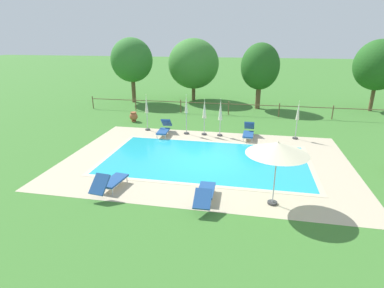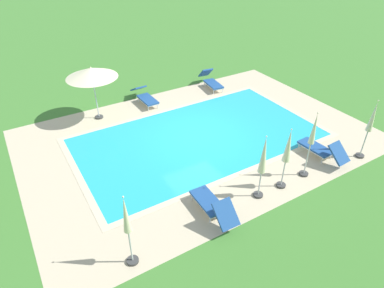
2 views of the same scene
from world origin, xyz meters
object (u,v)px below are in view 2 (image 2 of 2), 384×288
patio_umbrella_open_foreground (91,73)px  patio_umbrella_closed_row_west (312,137)px  sun_lounger_north_end (145,96)px  patio_umbrella_closed_row_mid_west (127,223)px  sun_lounger_north_far (322,149)px  patio_umbrella_closed_row_east (263,159)px  patio_umbrella_closed_row_centre (288,150)px  patio_umbrella_closed_row_mid_east (371,122)px  sun_lounger_north_near_steps (213,205)px  sun_lounger_north_mid (211,81)px

patio_umbrella_open_foreground → patio_umbrella_closed_row_west: patio_umbrella_closed_row_west is taller
sun_lounger_north_end → patio_umbrella_closed_row_mid_west: patio_umbrella_closed_row_mid_west is taller
patio_umbrella_open_foreground → patio_umbrella_closed_row_mid_west: 8.27m
sun_lounger_north_end → sun_lounger_north_far: bearing=116.0°
patio_umbrella_closed_row_west → patio_umbrella_open_foreground: bearing=-58.0°
patio_umbrella_closed_row_east → patio_umbrella_closed_row_west: bearing=-179.7°
patio_umbrella_closed_row_centre → patio_umbrella_closed_row_east: 0.98m
sun_lounger_north_end → patio_umbrella_open_foreground: (2.45, 0.30, 1.81)m
patio_umbrella_closed_row_mid_east → patio_umbrella_closed_row_west: bearing=-6.9°
sun_lounger_north_near_steps → patio_umbrella_open_foreground: patio_umbrella_open_foreground is taller
sun_lounger_north_end → patio_umbrella_closed_row_mid_west: bearing=63.4°
patio_umbrella_closed_row_west → patio_umbrella_closed_row_mid_east: bearing=173.1°
patio_umbrella_open_foreground → sun_lounger_north_mid: bearing=-178.5°
sun_lounger_north_mid → sun_lounger_north_near_steps: bearing=56.4°
sun_lounger_north_end → patio_umbrella_closed_row_centre: 8.31m
sun_lounger_north_mid → patio_umbrella_closed_row_east: patio_umbrella_closed_row_east is taller
patio_umbrella_open_foreground → patio_umbrella_closed_row_east: patio_umbrella_open_foreground is taller
patio_umbrella_closed_row_west → patio_umbrella_closed_row_mid_east: patio_umbrella_closed_row_west is taller
sun_lounger_north_far → sun_lounger_north_end: (3.74, -7.67, -0.02)m
sun_lounger_north_near_steps → patio_umbrella_open_foreground: 7.98m
patio_umbrella_closed_row_mid_west → patio_umbrella_closed_row_centre: patio_umbrella_closed_row_mid_west is taller
sun_lounger_north_end → patio_umbrella_closed_row_east: (-0.32, 8.10, 1.12)m
patio_umbrella_closed_row_mid_east → sun_lounger_north_near_steps: bearing=-3.6°
sun_lounger_north_near_steps → patio_umbrella_closed_row_mid_east: 6.62m
sun_lounger_north_near_steps → patio_umbrella_closed_row_mid_west: 2.98m
sun_lounger_north_near_steps → patio_umbrella_closed_row_west: size_ratio=0.79×
patio_umbrella_open_foreground → patio_umbrella_closed_row_mid_east: bearing=132.9°
patio_umbrella_open_foreground → patio_umbrella_closed_row_mid_east: (-7.54, 8.11, -0.66)m
patio_umbrella_closed_row_west → patio_umbrella_closed_row_mid_east: (-2.67, 0.32, -0.09)m
sun_lounger_north_end → patio_umbrella_closed_row_east: patio_umbrella_closed_row_east is taller
sun_lounger_north_far → patio_umbrella_open_foreground: size_ratio=0.82×
sun_lounger_north_far → patio_umbrella_closed_row_mid_west: patio_umbrella_closed_row_mid_west is taller
patio_umbrella_closed_row_mid_west → patio_umbrella_closed_row_west: bearing=-177.7°
sun_lounger_north_end → patio_umbrella_closed_row_mid_east: size_ratio=0.87×
patio_umbrella_closed_row_centre → patio_umbrella_closed_row_east: bearing=-1.8°
sun_lounger_north_mid → patio_umbrella_closed_row_centre: patio_umbrella_closed_row_centre is taller
sun_lounger_north_mid → patio_umbrella_closed_row_mid_west: 11.52m
sun_lounger_north_end → patio_umbrella_closed_row_mid_east: (-5.09, 8.41, 1.15)m
sun_lounger_north_mid → patio_umbrella_closed_row_east: (3.49, 7.97, 1.10)m
patio_umbrella_closed_row_west → sun_lounger_north_far: bearing=-162.4°
sun_lounger_north_near_steps → patio_umbrella_closed_row_mid_west: size_ratio=0.85×
sun_lounger_north_mid → patio_umbrella_open_foreground: patio_umbrella_open_foreground is taller
sun_lounger_north_near_steps → patio_umbrella_closed_row_east: bearing=177.0°
sun_lounger_north_far → patio_umbrella_closed_row_west: patio_umbrella_closed_row_west is taller
sun_lounger_north_near_steps → patio_umbrella_closed_row_centre: patio_umbrella_closed_row_centre is taller
patio_umbrella_closed_row_east → sun_lounger_north_near_steps: bearing=-3.0°
sun_lounger_north_far → patio_umbrella_open_foreground: 9.79m
patio_umbrella_closed_row_mid_west → sun_lounger_north_mid: bearing=-134.2°
patio_umbrella_open_foreground → patio_umbrella_closed_row_centre: bearing=115.6°
sun_lounger_north_mid → patio_umbrella_open_foreground: (6.26, 0.17, 1.78)m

